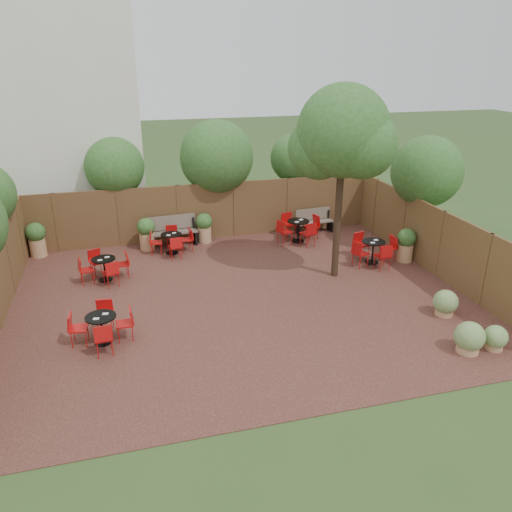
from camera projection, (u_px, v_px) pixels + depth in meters
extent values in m
plane|color=#354F23|center=(241.00, 299.00, 13.66)|extent=(80.00, 80.00, 0.00)
cube|color=#3E2019|center=(241.00, 299.00, 13.65)|extent=(12.00, 10.00, 0.02)
cube|color=#4F311D|center=(207.00, 211.00, 17.76)|extent=(12.00, 0.08, 2.00)
cube|color=#4F311D|center=(440.00, 244.00, 14.74)|extent=(0.08, 10.00, 2.00)
cube|color=silver|center=(67.00, 118.00, 18.22)|extent=(5.00, 4.00, 8.00)
sphere|color=#29581C|center=(115.00, 167.00, 17.06)|extent=(1.99, 1.99, 1.99)
sphere|color=#29581C|center=(217.00, 157.00, 17.75)|extent=(2.59, 2.59, 2.59)
sphere|color=#29581C|center=(295.00, 158.00, 18.74)|extent=(1.84, 1.84, 1.84)
sphere|color=#29581C|center=(427.00, 171.00, 16.04)|extent=(2.27, 2.27, 2.27)
cylinder|color=black|center=(339.00, 203.00, 14.23)|extent=(0.26, 0.26, 4.45)
sphere|color=#29581C|center=(343.00, 131.00, 13.48)|extent=(2.52, 2.52, 2.52)
sphere|color=#29581C|center=(319.00, 148.00, 13.90)|extent=(1.76, 1.76, 1.76)
sphere|color=#29581C|center=(363.00, 144.00, 13.33)|extent=(1.84, 1.84, 1.84)
cube|color=brown|center=(173.00, 232.00, 17.23)|extent=(1.67, 0.63, 0.05)
cube|color=brown|center=(172.00, 222.00, 17.32)|extent=(1.64, 0.26, 0.49)
cube|color=black|center=(152.00, 241.00, 17.15)|extent=(0.11, 0.49, 0.44)
cube|color=black|center=(195.00, 237.00, 17.51)|extent=(0.11, 0.49, 0.44)
cube|color=brown|center=(314.00, 222.00, 18.51)|extent=(1.43, 0.57, 0.05)
cube|color=brown|center=(313.00, 214.00, 18.58)|extent=(1.39, 0.26, 0.42)
cube|color=black|center=(298.00, 229.00, 18.44)|extent=(0.10, 0.42, 0.37)
cube|color=black|center=(330.00, 226.00, 18.74)|extent=(0.10, 0.42, 0.37)
cylinder|color=black|center=(298.00, 241.00, 17.77)|extent=(0.45, 0.45, 0.03)
cylinder|color=black|center=(298.00, 231.00, 17.63)|extent=(0.05, 0.05, 0.71)
cylinder|color=black|center=(298.00, 221.00, 17.49)|extent=(0.77, 0.77, 0.03)
cube|color=white|center=(301.00, 220.00, 17.59)|extent=(0.16, 0.14, 0.02)
cube|color=white|center=(297.00, 222.00, 17.35)|extent=(0.16, 0.14, 0.02)
cylinder|color=black|center=(104.00, 342.00, 11.57)|extent=(0.40, 0.40, 0.03)
cylinder|color=black|center=(102.00, 329.00, 11.45)|extent=(0.05, 0.05, 0.64)
cylinder|color=black|center=(100.00, 317.00, 11.33)|extent=(0.69, 0.69, 0.03)
cube|color=white|center=(105.00, 314.00, 11.41)|extent=(0.13, 0.10, 0.01)
cube|color=white|center=(96.00, 319.00, 11.20)|extent=(0.13, 0.10, 0.01)
cylinder|color=black|center=(172.00, 253.00, 16.70)|extent=(0.40, 0.40, 0.03)
cylinder|color=black|center=(172.00, 244.00, 16.58)|extent=(0.05, 0.05, 0.63)
cylinder|color=black|center=(171.00, 234.00, 16.46)|extent=(0.69, 0.69, 0.03)
cube|color=white|center=(174.00, 233.00, 16.54)|extent=(0.13, 0.09, 0.01)
cube|color=white|center=(169.00, 235.00, 16.33)|extent=(0.13, 0.09, 0.01)
cylinder|color=black|center=(372.00, 262.00, 15.96)|extent=(0.42, 0.42, 0.03)
cylinder|color=black|center=(373.00, 252.00, 15.83)|extent=(0.05, 0.05, 0.67)
cylinder|color=black|center=(374.00, 242.00, 15.70)|extent=(0.73, 0.73, 0.03)
cube|color=white|center=(376.00, 240.00, 15.79)|extent=(0.15, 0.12, 0.01)
cube|color=white|center=(373.00, 243.00, 15.56)|extent=(0.15, 0.12, 0.01)
cylinder|color=black|center=(106.00, 279.00, 14.74)|extent=(0.40, 0.40, 0.03)
cylinder|color=black|center=(104.00, 269.00, 14.62)|extent=(0.05, 0.05, 0.63)
cylinder|color=black|center=(103.00, 259.00, 14.50)|extent=(0.69, 0.69, 0.03)
cube|color=white|center=(107.00, 257.00, 14.58)|extent=(0.15, 0.12, 0.01)
cube|color=white|center=(100.00, 260.00, 14.37)|extent=(0.15, 0.12, 0.01)
cylinder|color=tan|center=(147.00, 241.00, 16.94)|extent=(0.50, 0.50, 0.57)
sphere|color=#29581C|center=(146.00, 227.00, 16.75)|extent=(0.60, 0.60, 0.60)
cylinder|color=tan|center=(205.00, 235.00, 17.62)|extent=(0.47, 0.47, 0.54)
sphere|color=#29581C|center=(204.00, 221.00, 17.44)|extent=(0.56, 0.56, 0.56)
cylinder|color=tan|center=(38.00, 247.00, 16.37)|extent=(0.52, 0.52, 0.59)
sphere|color=#29581C|center=(35.00, 232.00, 16.18)|extent=(0.62, 0.62, 0.62)
cylinder|color=tan|center=(405.00, 253.00, 16.01)|extent=(0.49, 0.49, 0.56)
sphere|color=#29581C|center=(407.00, 238.00, 15.82)|extent=(0.59, 0.59, 0.59)
cylinder|color=tan|center=(494.00, 345.00, 11.29)|extent=(0.39, 0.39, 0.18)
sphere|color=#678A47|center=(496.00, 337.00, 11.21)|extent=(0.53, 0.53, 0.53)
cylinder|color=tan|center=(468.00, 347.00, 11.18)|extent=(0.49, 0.49, 0.22)
sphere|color=#678A47|center=(470.00, 336.00, 11.07)|extent=(0.66, 0.66, 0.66)
cylinder|color=tan|center=(444.00, 311.00, 12.76)|extent=(0.45, 0.45, 0.21)
sphere|color=#678A47|center=(446.00, 302.00, 12.66)|extent=(0.62, 0.62, 0.62)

